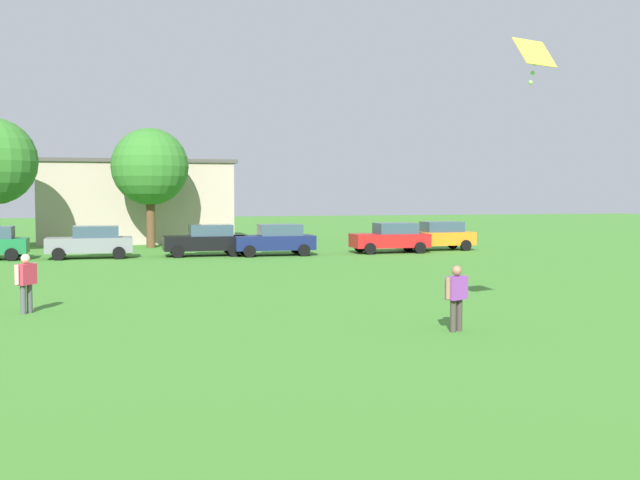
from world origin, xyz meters
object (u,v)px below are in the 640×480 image
object	(u,v)px
kite	(535,56)
parked_car_black_2	(206,240)
parked_car_red_4	(391,238)
parked_car_orange_5	(438,236)
parked_car_gray_1	(91,242)
parked_car_navy_3	(275,240)
bystander_near_trees	(26,278)
adult_bystander	(456,292)
tree_far_right	(150,167)

from	to	relation	value
kite	parked_car_black_2	xyz separation A→B (m)	(-4.73, 25.30, -5.68)
kite	parked_car_black_2	size ratio (longest dim) A/B	0.27
parked_car_red_4	parked_car_orange_5	size ratio (longest dim) A/B	1.00
parked_car_gray_1	parked_car_red_4	size ratio (longest dim) A/B	1.00
parked_car_black_2	parked_car_red_4	size ratio (longest dim) A/B	1.00
kite	parked_car_red_4	size ratio (longest dim) A/B	0.27
kite	parked_car_red_4	distance (m)	26.07
parked_car_gray_1	parked_car_navy_3	world-z (taller)	same
parked_car_black_2	parked_car_red_4	bearing A→B (deg)	177.38
parked_car_gray_1	kite	bearing A→B (deg)	112.79
bystander_near_trees	parked_car_navy_3	size ratio (longest dim) A/B	0.39
kite	parked_car_black_2	distance (m)	26.35
parked_car_gray_1	parked_car_orange_5	size ratio (longest dim) A/B	1.00
adult_bystander	tree_far_right	xyz separation A→B (m)	(-5.77, 31.69, 3.99)
kite	parked_car_orange_5	world-z (taller)	kite
kite	parked_car_red_4	world-z (taller)	kite
bystander_near_trees	parked_car_red_4	world-z (taller)	parked_car_red_4
parked_car_red_4	bystander_near_trees	bearing A→B (deg)	46.25
parked_car_black_2	parked_car_red_4	world-z (taller)	same
parked_car_navy_3	parked_car_black_2	bearing A→B (deg)	-10.44
adult_bystander	kite	xyz separation A→B (m)	(1.50, -0.87, 5.58)
parked_car_black_2	parked_car_navy_3	world-z (taller)	same
adult_bystander	kite	bearing A→B (deg)	122.65
adult_bystander	bystander_near_trees	size ratio (longest dim) A/B	0.97
parked_car_orange_5	bystander_near_trees	bearing A→B (deg)	43.04
parked_car_navy_3	parked_car_red_4	size ratio (longest dim) A/B	1.00
parked_car_orange_5	tree_far_right	size ratio (longest dim) A/B	0.59
parked_car_orange_5	parked_car_red_4	bearing A→B (deg)	19.53
tree_far_right	bystander_near_trees	bearing A→B (deg)	-100.05
kite	tree_far_right	world-z (taller)	tree_far_right
adult_bystander	parked_car_orange_5	world-z (taller)	parked_car_orange_5
adult_bystander	kite	distance (m)	5.84
parked_car_orange_5	kite	bearing A→B (deg)	71.05
bystander_near_trees	tree_far_right	bearing A→B (deg)	-152.59
adult_bystander	parked_car_orange_5	size ratio (longest dim) A/B	0.37
kite	parked_car_navy_3	size ratio (longest dim) A/B	0.27
parked_car_gray_1	tree_far_right	xyz separation A→B (m)	(3.35, 7.28, 4.09)
parked_car_navy_3	parked_car_orange_5	xyz separation A→B (m)	(10.02, 1.38, 0.00)
kite	parked_car_red_4	bearing A→B (deg)	77.30
bystander_near_trees	parked_car_black_2	world-z (taller)	parked_car_black_2
kite	parked_car_black_2	world-z (taller)	kite
adult_bystander	parked_car_red_4	world-z (taller)	parked_car_red_4
kite	parked_car_navy_3	distance (m)	25.30
bystander_near_trees	parked_car_gray_1	bearing A→B (deg)	-146.39
bystander_near_trees	parked_car_black_2	distance (m)	20.04
parked_car_navy_3	tree_far_right	world-z (taller)	tree_far_right
parked_car_red_4	tree_far_right	bearing A→B (deg)	-31.02
parked_car_red_4	parked_car_black_2	bearing A→B (deg)	-2.62
adult_bystander	parked_car_navy_3	world-z (taller)	parked_car_navy_3
parked_car_black_2	parked_car_orange_5	bearing A→B (deg)	-177.02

